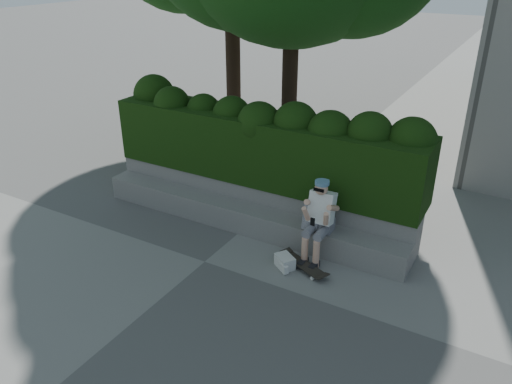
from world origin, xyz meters
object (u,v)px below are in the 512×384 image
Objects in this scene: skateboard at (304,265)px; backpack_ground at (285,262)px; backpack_plaid at (314,216)px; person at (320,217)px.

backpack_ground is at bearing -136.59° from skateboard.
skateboard is at bearing -82.49° from backpack_plaid.
skateboard is at bearing 54.58° from backpack_ground.
skateboard is at bearing -95.78° from person.
person reaches higher than backpack_ground.
backpack_plaid is at bearing 147.92° from person.
backpack_plaid is (-0.13, 0.08, -0.06)m from person.
skateboard is 0.82m from backpack_plaid.
person is at bearing 107.45° from skateboard.
person is 2.82× the size of backpack_plaid.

